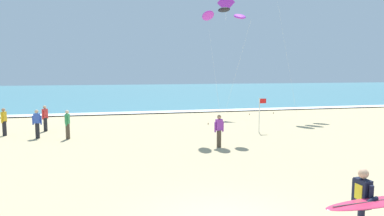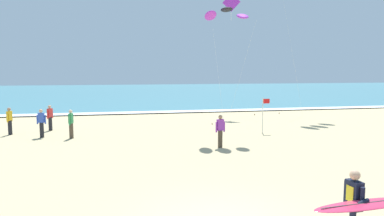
{
  "view_description": "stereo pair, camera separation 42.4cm",
  "coord_description": "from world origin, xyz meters",
  "px_view_note": "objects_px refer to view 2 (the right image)",
  "views": [
    {
      "loc": [
        -2.6,
        -7.27,
        3.71
      ],
      "look_at": [
        0.62,
        6.63,
        2.14
      ],
      "focal_mm": 31.79,
      "sensor_mm": 36.0,
      "label": 1
    },
    {
      "loc": [
        -2.18,
        -7.36,
        3.71
      ],
      "look_at": [
        0.62,
        6.63,
        2.14
      ],
      "focal_mm": 31.79,
      "sensor_mm": 36.0,
      "label": 2
    }
  ],
  "objects_px": {
    "bystander_yellow_top": "(10,121)",
    "lifeguard_flag": "(264,112)",
    "kite_arc_charcoal_high": "(227,14)",
    "bystander_blue_top": "(41,123)",
    "surfer_lead": "(360,205)",
    "bystander_purple_top": "(220,131)",
    "kite_diamond_violet_low": "(232,5)",
    "bystander_red_top": "(50,118)",
    "bystander_green_top": "(71,124)"
  },
  "relations": [
    {
      "from": "bystander_purple_top",
      "to": "lifeguard_flag",
      "type": "bearing_deg",
      "value": 42.29
    },
    {
      "from": "kite_arc_charcoal_high",
      "to": "bystander_blue_top",
      "type": "height_order",
      "value": "kite_arc_charcoal_high"
    },
    {
      "from": "kite_diamond_violet_low",
      "to": "lifeguard_flag",
      "type": "relative_size",
      "value": 4.8
    },
    {
      "from": "bystander_yellow_top",
      "to": "bystander_purple_top",
      "type": "relative_size",
      "value": 1.0
    },
    {
      "from": "bystander_blue_top",
      "to": "bystander_red_top",
      "type": "bearing_deg",
      "value": 89.96
    },
    {
      "from": "kite_arc_charcoal_high",
      "to": "kite_diamond_violet_low",
      "type": "bearing_deg",
      "value": 70.56
    },
    {
      "from": "kite_diamond_violet_low",
      "to": "bystander_red_top",
      "type": "relative_size",
      "value": 6.33
    },
    {
      "from": "bystander_yellow_top",
      "to": "bystander_blue_top",
      "type": "distance_m",
      "value": 2.36
    },
    {
      "from": "kite_diamond_violet_low",
      "to": "bystander_blue_top",
      "type": "relative_size",
      "value": 6.33
    },
    {
      "from": "bystander_green_top",
      "to": "lifeguard_flag",
      "type": "height_order",
      "value": "lifeguard_flag"
    },
    {
      "from": "bystander_red_top",
      "to": "lifeguard_flag",
      "type": "bearing_deg",
      "value": -14.58
    },
    {
      "from": "surfer_lead",
      "to": "kite_diamond_violet_low",
      "type": "xyz_separation_m",
      "value": [
        4.3,
        21.83,
        8.04
      ]
    },
    {
      "from": "kite_diamond_violet_low",
      "to": "bystander_yellow_top",
      "type": "distance_m",
      "value": 18.64
    },
    {
      "from": "kite_diamond_violet_low",
      "to": "bystander_purple_top",
      "type": "xyz_separation_m",
      "value": [
        -4.37,
        -12.0,
        -8.28
      ]
    },
    {
      "from": "surfer_lead",
      "to": "bystander_purple_top",
      "type": "distance_m",
      "value": 9.83
    },
    {
      "from": "kite_arc_charcoal_high",
      "to": "bystander_purple_top",
      "type": "height_order",
      "value": "kite_arc_charcoal_high"
    },
    {
      "from": "bystander_yellow_top",
      "to": "lifeguard_flag",
      "type": "distance_m",
      "value": 14.87
    },
    {
      "from": "kite_arc_charcoal_high",
      "to": "bystander_blue_top",
      "type": "distance_m",
      "value": 11.84
    },
    {
      "from": "surfer_lead",
      "to": "bystander_green_top",
      "type": "bearing_deg",
      "value": 118.82
    },
    {
      "from": "bystander_blue_top",
      "to": "surfer_lead",
      "type": "bearing_deg",
      "value": -57.22
    },
    {
      "from": "surfer_lead",
      "to": "bystander_blue_top",
      "type": "bearing_deg",
      "value": 122.78
    },
    {
      "from": "surfer_lead",
      "to": "bystander_green_top",
      "type": "height_order",
      "value": "surfer_lead"
    },
    {
      "from": "surfer_lead",
      "to": "bystander_green_top",
      "type": "relative_size",
      "value": 1.51
    },
    {
      "from": "lifeguard_flag",
      "to": "kite_arc_charcoal_high",
      "type": "bearing_deg",
      "value": -164.12
    },
    {
      "from": "bystander_green_top",
      "to": "bystander_red_top",
      "type": "distance_m",
      "value": 3.28
    },
    {
      "from": "bystander_red_top",
      "to": "bystander_purple_top",
      "type": "bearing_deg",
      "value": -36.08
    },
    {
      "from": "kite_arc_charcoal_high",
      "to": "bystander_yellow_top",
      "type": "height_order",
      "value": "kite_arc_charcoal_high"
    },
    {
      "from": "kite_arc_charcoal_high",
      "to": "bystander_purple_top",
      "type": "relative_size",
      "value": 4.46
    },
    {
      "from": "kite_diamond_violet_low",
      "to": "bystander_blue_top",
      "type": "bearing_deg",
      "value": -150.26
    },
    {
      "from": "bystander_red_top",
      "to": "bystander_blue_top",
      "type": "height_order",
      "value": "same"
    },
    {
      "from": "surfer_lead",
      "to": "bystander_green_top",
      "type": "distance_m",
      "value": 15.5
    },
    {
      "from": "bystander_blue_top",
      "to": "lifeguard_flag",
      "type": "xyz_separation_m",
      "value": [
        12.68,
        -1.04,
        0.45
      ]
    },
    {
      "from": "bystander_green_top",
      "to": "bystander_blue_top",
      "type": "distance_m",
      "value": 1.75
    },
    {
      "from": "kite_arc_charcoal_high",
      "to": "bystander_green_top",
      "type": "relative_size",
      "value": 4.46
    },
    {
      "from": "bystander_yellow_top",
      "to": "kite_diamond_violet_low",
      "type": "bearing_deg",
      "value": 22.59
    },
    {
      "from": "kite_diamond_violet_low",
      "to": "bystander_purple_top",
      "type": "relative_size",
      "value": 6.33
    },
    {
      "from": "kite_arc_charcoal_high",
      "to": "bystander_red_top",
      "type": "relative_size",
      "value": 4.46
    },
    {
      "from": "bystander_yellow_top",
      "to": "lifeguard_flag",
      "type": "bearing_deg",
      "value": -8.85
    },
    {
      "from": "kite_arc_charcoal_high",
      "to": "bystander_purple_top",
      "type": "xyz_separation_m",
      "value": [
        -1.04,
        -2.56,
        -5.95
      ]
    },
    {
      "from": "kite_arc_charcoal_high",
      "to": "bystander_purple_top",
      "type": "distance_m",
      "value": 6.56
    },
    {
      "from": "bystander_green_top",
      "to": "bystander_blue_top",
      "type": "bearing_deg",
      "value": 160.61
    },
    {
      "from": "kite_diamond_violet_low",
      "to": "bystander_purple_top",
      "type": "bearing_deg",
      "value": -110.0
    },
    {
      "from": "bystander_green_top",
      "to": "bystander_red_top",
      "type": "xyz_separation_m",
      "value": [
        -1.65,
        2.84,
        0.0
      ]
    },
    {
      "from": "bystander_red_top",
      "to": "bystander_blue_top",
      "type": "distance_m",
      "value": 2.26
    },
    {
      "from": "bystander_blue_top",
      "to": "lifeguard_flag",
      "type": "relative_size",
      "value": 0.76
    },
    {
      "from": "bystander_yellow_top",
      "to": "bystander_purple_top",
      "type": "xyz_separation_m",
      "value": [
        11.06,
        -5.58,
        0.0
      ]
    },
    {
      "from": "bystander_yellow_top",
      "to": "bystander_green_top",
      "type": "distance_m",
      "value": 4.08
    },
    {
      "from": "bystander_red_top",
      "to": "kite_arc_charcoal_high",
      "type": "bearing_deg",
      "value": -21.8
    },
    {
      "from": "surfer_lead",
      "to": "bystander_red_top",
      "type": "relative_size",
      "value": 1.51
    },
    {
      "from": "surfer_lead",
      "to": "bystander_red_top",
      "type": "bearing_deg",
      "value": 119.04
    }
  ]
}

